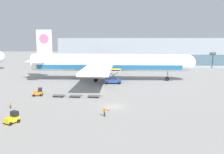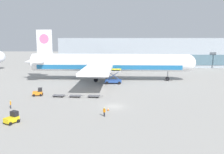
# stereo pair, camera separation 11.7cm
# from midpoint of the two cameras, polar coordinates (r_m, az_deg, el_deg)

# --- Properties ---
(ground_plane) EXTENTS (400.00, 400.00, 0.00)m
(ground_plane) POSITION_cam_midpoint_polar(r_m,az_deg,el_deg) (53.34, 0.33, -6.76)
(ground_plane) COLOR gray
(terminal_building) EXTENTS (90.00, 18.20, 14.00)m
(terminal_building) POSITION_cam_midpoint_polar(r_m,az_deg,el_deg) (128.24, 8.80, 5.65)
(terminal_building) COLOR #9EA8B2
(terminal_building) RESTS_ON ground_plane
(airplane_main) EXTENTS (58.10, 48.26, 17.00)m
(airplane_main) POSITION_cam_midpoint_polar(r_m,az_deg,el_deg) (84.26, -1.29, 3.18)
(airplane_main) COLOR white
(airplane_main) RESTS_ON ground_plane
(scissor_lift_loader) EXTENTS (5.31, 3.53, 4.61)m
(scissor_lift_loader) POSITION_cam_midpoint_polar(r_m,az_deg,el_deg) (78.90, 0.26, -0.18)
(scissor_lift_loader) COLOR #284C99
(scissor_lift_loader) RESTS_ON ground_plane
(baggage_tug_foreground) EXTENTS (2.51, 2.82, 2.00)m
(baggage_tug_foreground) POSITION_cam_midpoint_polar(r_m,az_deg,el_deg) (46.52, -21.87, -8.72)
(baggage_tug_foreground) COLOR yellow
(baggage_tug_foreground) RESTS_ON ground_plane
(baggage_tug_mid) EXTENTS (2.67, 2.03, 2.00)m
(baggage_tug_mid) POSITION_cam_midpoint_polar(r_m,az_deg,el_deg) (65.28, -16.55, -3.39)
(baggage_tug_mid) COLOR orange
(baggage_tug_mid) RESTS_ON ground_plane
(baggage_dolly_lead) EXTENTS (3.76, 1.79, 0.48)m
(baggage_dolly_lead) POSITION_cam_midpoint_polar(r_m,az_deg,el_deg) (62.88, -12.12, -4.14)
(baggage_dolly_lead) COLOR #56565B
(baggage_dolly_lead) RESTS_ON ground_plane
(baggage_dolly_second) EXTENTS (3.76, 1.79, 0.48)m
(baggage_dolly_second) POSITION_cam_midpoint_polar(r_m,az_deg,el_deg) (61.80, -8.41, -4.26)
(baggage_dolly_second) COLOR #56565B
(baggage_dolly_second) RESTS_ON ground_plane
(baggage_dolly_third) EXTENTS (3.76, 1.79, 0.48)m
(baggage_dolly_third) POSITION_cam_midpoint_polar(r_m,az_deg,el_deg) (61.13, -4.19, -4.33)
(baggage_dolly_third) COLOR #56565B
(baggage_dolly_third) RESTS_ON ground_plane
(ground_crew_near) EXTENTS (0.33, 0.54, 1.69)m
(ground_crew_near) POSITION_cam_midpoint_polar(r_m,az_deg,el_deg) (55.75, -22.22, -5.71)
(ground_crew_near) COLOR black
(ground_crew_near) RESTS_ON ground_plane
(ground_crew_far) EXTENTS (0.48, 0.39, 1.70)m
(ground_crew_far) POSITION_cam_midpoint_polar(r_m,az_deg,el_deg) (46.67, -1.80, -7.84)
(ground_crew_far) COLOR black
(ground_crew_far) RESTS_ON ground_plane
(traffic_cone_near) EXTENTS (0.40, 0.40, 0.70)m
(traffic_cone_near) POSITION_cam_midpoint_polar(r_m,az_deg,el_deg) (50.41, -0.93, -7.31)
(traffic_cone_near) COLOR black
(traffic_cone_near) RESTS_ON ground_plane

